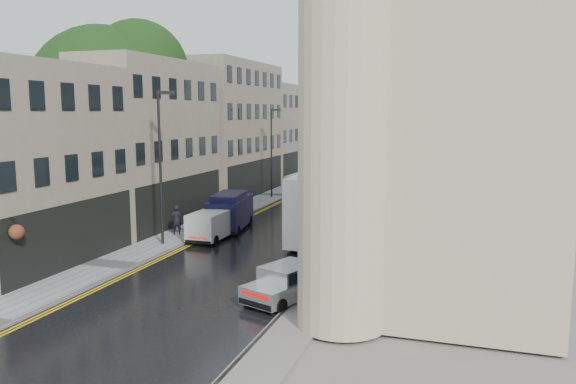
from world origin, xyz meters
The scene contains 17 objects.
ground centered at (0.00, 0.00, 0.00)m, with size 200.00×200.00×0.00m, color slate.
road centered at (0.00, 27.50, 0.01)m, with size 9.00×85.00×0.02m, color black.
left_sidewalk centered at (-5.85, 27.50, 0.06)m, with size 2.70×85.00×0.12m, color gray.
right_sidewalk centered at (5.40, 27.50, 0.06)m, with size 1.80×85.00×0.12m, color slate.
old_shop_row centered at (-9.45, 30.00, 6.00)m, with size 4.50×56.00×12.00m, color gray, non-canonical shape.
modern_block centered at (10.30, 26.00, 7.00)m, with size 8.00×40.00×14.00m, color tan, non-canonical shape.
church_spire centered at (0.50, 82.00, 20.00)m, with size 6.40×6.40×40.00m, color gray, non-canonical shape.
tree_near centered at (-12.50, 20.00, 6.95)m, with size 10.56×10.56×13.89m, color black, non-canonical shape.
tree_far centered at (-12.20, 33.00, 6.23)m, with size 9.24×9.24×12.46m, color black, non-canonical shape.
cream_bus centered at (-0.50, 25.80, 1.71)m, with size 2.82×12.40×3.38m, color beige, non-canonical shape.
white_lorry centered at (2.65, 15.00, 2.25)m, with size 2.55×8.49×4.46m, color white, non-canonical shape.
silver_hatchback centered at (2.94, 7.75, 0.77)m, with size 1.75×4.00×1.50m, color silver, non-canonical shape.
white_van centered at (-4.30, 16.43, 0.93)m, with size 1.73×4.04×1.83m, color silver, non-canonical shape.
navy_van centered at (-4.30, 18.99, 1.28)m, with size 1.98×4.96×2.53m, color #0F0E33, non-canonical shape.
pedestrian centered at (-6.04, 17.94, 1.05)m, with size 0.68×0.44×1.85m, color black.
lamp_post_near centered at (-5.61, 15.54, 4.47)m, with size 0.98×0.22×8.70m, color black, non-canonical shape.
lamp_post_far centered at (-5.58, 34.27, 4.01)m, with size 0.88×0.19×7.78m, color black, non-canonical shape.
Camera 1 is at (11.10, -12.46, 7.74)m, focal length 35.00 mm.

